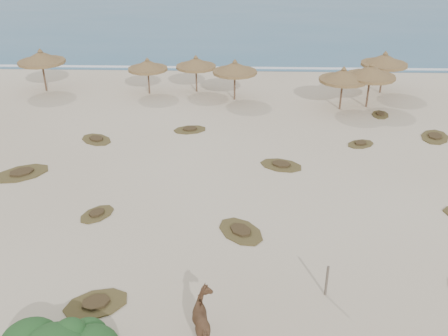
{
  "coord_description": "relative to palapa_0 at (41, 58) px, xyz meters",
  "views": [
    {
      "loc": [
        0.2,
        -16.12,
        11.74
      ],
      "look_at": [
        -0.48,
        5.0,
        1.0
      ],
      "focal_mm": 40.0,
      "sensor_mm": 36.0,
      "label": 1
    }
  ],
  "objects": [
    {
      "name": "palapa_1",
      "position": [
        7.83,
        -0.41,
        -0.38
      ],
      "size": [
        3.45,
        3.45,
        2.69
      ],
      "rotation": [
        0.0,
        0.0,
        -0.23
      ],
      "color": "brown",
      "rests_on": "ground"
    },
    {
      "name": "palapa_5",
      "position": [
        21.27,
        -3.31,
        -0.17
      ],
      "size": [
        3.27,
        3.27,
        2.96
      ],
      "rotation": [
        0.0,
        0.0,
        -0.04
      ],
      "color": "brown",
      "rests_on": "ground"
    },
    {
      "name": "scrub_3",
      "position": [
        16.7,
        -12.04,
        -2.41
      ],
      "size": [
        2.64,
        2.19,
        0.16
      ],
      "rotation": [
        0.0,
        0.0,
        2.76
      ],
      "color": "brown",
      "rests_on": "ground"
    },
    {
      "name": "scrub_5",
      "position": [
        26.05,
        -8.02,
        -2.41
      ],
      "size": [
        2.39,
        2.79,
        0.16
      ],
      "rotation": [
        0.0,
        0.0,
        1.14
      ],
      "color": "brown",
      "rests_on": "ground"
    },
    {
      "name": "scrub_13",
      "position": [
        11.47,
        -7.36,
        -2.41
      ],
      "size": [
        2.3,
        1.82,
        0.16
      ],
      "rotation": [
        0.0,
        0.0,
        0.28
      ],
      "color": "brown",
      "rests_on": "ground"
    },
    {
      "name": "palapa_6",
      "position": [
        24.87,
        0.31,
        -0.05
      ],
      "size": [
        3.88,
        3.88,
        3.11
      ],
      "rotation": [
        0.0,
        0.0,
        0.19
      ],
      "color": "brown",
      "rests_on": "ground"
    },
    {
      "name": "fence_post_near",
      "position": [
        17.53,
        -21.96,
        -1.86
      ],
      "size": [
        0.09,
        0.09,
        1.21
      ],
      "primitive_type": "cylinder",
      "rotation": [
        0.0,
        0.0,
        -0.0
      ],
      "color": "#675A4D",
      "rests_on": "ground"
    },
    {
      "name": "scrub_2",
      "position": [
        8.29,
        -17.1,
        -2.41
      ],
      "size": [
        1.87,
        2.04,
        0.16
      ],
      "rotation": [
        0.0,
        0.0,
        0.99
      ],
      "color": "brown",
      "rests_on": "ground"
    },
    {
      "name": "scrub_11",
      "position": [
        9.72,
        -22.73,
        -2.41
      ],
      "size": [
        2.61,
        2.24,
        0.16
      ],
      "rotation": [
        0.0,
        0.0,
        0.44
      ],
      "color": "brown",
      "rests_on": "ground"
    },
    {
      "name": "scrub_6",
      "position": [
        6.14,
        -9.03,
        -2.41
      ],
      "size": [
        2.52,
        2.43,
        0.16
      ],
      "rotation": [
        0.0,
        0.0,
        2.44
      ],
      "color": "brown",
      "rests_on": "ground"
    },
    {
      "name": "scrub_7",
      "position": [
        21.44,
        -9.18,
        -2.41
      ],
      "size": [
        2.01,
        1.8,
        0.16
      ],
      "rotation": [
        0.0,
        0.0,
        0.53
      ],
      "color": "brown",
      "rests_on": "ground"
    },
    {
      "name": "ground",
      "position": [
        14.26,
        -19.36,
        -2.46
      ],
      "size": [
        160.0,
        160.0,
        0.0
      ],
      "primitive_type": "plane",
      "color": "beige",
      "rests_on": "ground"
    },
    {
      "name": "scrub_9",
      "position": [
        14.59,
        -18.24,
        -2.41
      ],
      "size": [
        2.58,
        2.74,
        0.16
      ],
      "rotation": [
        0.0,
        0.0,
        2.21
      ],
      "color": "brown",
      "rests_on": "ground"
    },
    {
      "name": "scrub_10",
      "position": [
        23.74,
        -4.41,
        -2.41
      ],
      "size": [
        1.43,
        1.85,
        0.16
      ],
      "rotation": [
        0.0,
        0.0,
        1.34
      ],
      "color": "brown",
      "rests_on": "ground"
    },
    {
      "name": "palapa_2",
      "position": [
        11.27,
        0.15,
        -0.33
      ],
      "size": [
        3.0,
        3.0,
        2.75
      ],
      "rotation": [
        0.0,
        0.0,
        0.02
      ],
      "color": "brown",
      "rests_on": "ground"
    },
    {
      "name": "palapa_0",
      "position": [
        0.0,
        0.0,
        0.0
      ],
      "size": [
        3.86,
        3.86,
        3.18
      ],
      "rotation": [
        0.0,
        0.0,
        0.15
      ],
      "color": "brown",
      "rests_on": "ground"
    },
    {
      "name": "palapa_3",
      "position": [
        14.12,
        -1.54,
        -0.2
      ],
      "size": [
        3.61,
        3.61,
        2.91
      ],
      "rotation": [
        0.0,
        0.0,
        0.18
      ],
      "color": "brown",
      "rests_on": "ground"
    },
    {
      "name": "palapa_4",
      "position": [
        23.16,
        -2.82,
        -0.05
      ],
      "size": [
        3.76,
        3.76,
        3.11
      ],
      "rotation": [
        0.0,
        0.0,
        -0.14
      ],
      "color": "brown",
      "rests_on": "ground"
    },
    {
      "name": "foam_line",
      "position": [
        14.26,
        6.64,
        -2.46
      ],
      "size": [
        70.0,
        0.6,
        0.01
      ],
      "primitive_type": "cube",
      "color": "silver",
      "rests_on": "ground"
    },
    {
      "name": "scrub_1",
      "position": [
        3.46,
        -13.38,
        -2.41
      ],
      "size": [
        3.27,
        3.05,
        0.16
      ],
      "rotation": [
        0.0,
        0.0,
        0.62
      ],
      "color": "brown",
      "rests_on": "ground"
    },
    {
      "name": "horse",
      "position": [
        13.55,
        -24.14,
        -1.71
      ],
      "size": [
        1.27,
        1.95,
        1.52
      ],
      "primitive_type": "imported",
      "rotation": [
        0.0,
        0.0,
        3.42
      ],
      "color": "brown",
      "rests_on": "ground"
    }
  ]
}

